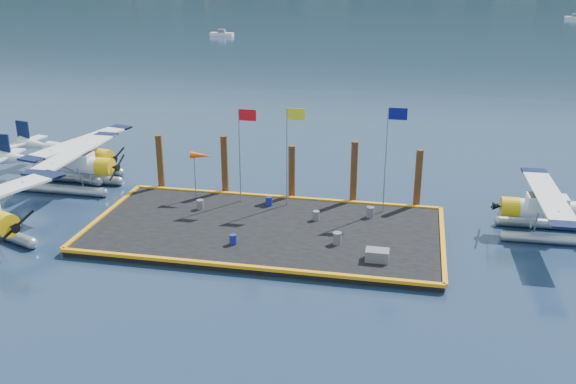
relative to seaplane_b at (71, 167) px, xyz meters
name	(u,v)px	position (x,y,z in m)	size (l,w,h in m)	color
ground	(265,234)	(14.80, -4.90, -1.56)	(4000.00, 4000.00, 0.00)	#162643
dock	(265,231)	(14.80, -4.90, -1.36)	(20.00, 10.00, 0.40)	black
dock_bumpers	(265,226)	(14.80, -4.90, -1.07)	(20.25, 10.25, 0.18)	orange
seaplane_b	(71,167)	(0.00, 0.00, 0.00)	(9.13, 10.05, 3.59)	#999CA7
seaplane_c	(77,155)	(-0.93, 2.51, -0.01)	(9.30, 10.06, 3.57)	#999CA7
seaplane_d	(553,212)	(30.90, -1.94, -0.09)	(8.62, 9.50, 3.39)	#999CA7
drum_0	(200,204)	(10.19, -2.87, -0.87)	(0.42, 0.42, 0.59)	#5E5D63
drum_1	(337,238)	(19.14, -6.26, -0.83)	(0.48, 0.48, 0.67)	#5E5D63
drum_2	(316,216)	(17.50, -3.18, -0.88)	(0.40, 0.40, 0.56)	#5E5D63
drum_3	(233,239)	(13.60, -7.41, -0.88)	(0.40, 0.40, 0.56)	navy
drum_4	(370,212)	(20.60, -2.11, -0.84)	(0.46, 0.46, 0.64)	#5E5D63
drum_5	(269,201)	(14.24, -1.48, -0.87)	(0.42, 0.42, 0.59)	navy
crate	(377,255)	(21.42, -7.85, -0.86)	(1.20, 0.80, 0.60)	#5E5D63
flagpole_red	(242,141)	(12.51, -1.10, 2.83)	(1.14, 0.08, 6.00)	#94959C
flagpole_yellow	(290,142)	(15.51, -1.10, 2.95)	(1.14, 0.08, 6.20)	#94959C
flagpole_blue	(390,145)	(21.50, -1.10, 3.12)	(1.14, 0.08, 6.50)	#94959C
windsock	(201,157)	(9.78, -1.10, 1.66)	(1.40, 0.44, 3.12)	#94959C
piling_0	(160,164)	(6.30, 0.50, 0.44)	(0.44, 0.44, 4.00)	#3F2512
piling_1	(225,167)	(10.80, 0.50, 0.54)	(0.44, 0.44, 4.20)	#3F2512
piling_2	(292,174)	(15.30, 0.50, 0.34)	(0.44, 0.44, 3.80)	#3F2512
piling_3	(354,174)	(19.30, 0.50, 0.59)	(0.44, 0.44, 4.30)	#3F2512
piling_4	(418,181)	(23.30, 0.50, 0.44)	(0.44, 0.44, 4.00)	#3F2512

